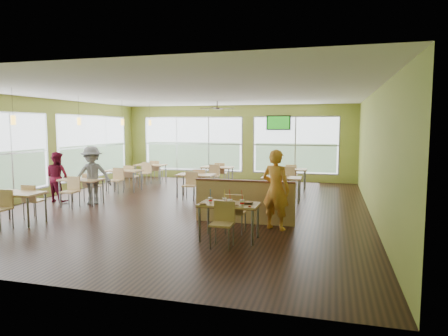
{
  "coord_description": "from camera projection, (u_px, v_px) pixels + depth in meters",
  "views": [
    {
      "loc": [
        4.0,
        -10.72,
        2.31
      ],
      "look_at": [
        1.26,
        -0.7,
        1.22
      ],
      "focal_mm": 32.0,
      "sensor_mm": 36.0,
      "label": 1
    }
  ],
  "objects": [
    {
      "name": "cup_red_near",
      "position": [
        230.0,
        202.0,
        7.83
      ],
      "size": [
        0.1,
        0.1,
        0.35
      ],
      "color": "white",
      "rests_on": "main_table"
    },
    {
      "name": "window_bays",
      "position": [
        151.0,
        148.0,
        15.07
      ],
      "size": [
        9.24,
        10.24,
        2.38
      ],
      "color": "white",
      "rests_on": "room"
    },
    {
      "name": "half_wall_divider",
      "position": [
        244.0,
        201.0,
        9.51
      ],
      "size": [
        2.4,
        0.14,
        1.04
      ],
      "color": "#D6B573",
      "rests_on": "floor"
    },
    {
      "name": "patron_maroon",
      "position": [
        57.0,
        177.0,
        12.18
      ],
      "size": [
        0.86,
        0.73,
        1.54
      ],
      "primitive_type": "imported",
      "rotation": [
        0.0,
        0.0,
        2.92
      ],
      "color": "#5D0E21",
      "rests_on": "floor"
    },
    {
      "name": "ketchup_cup",
      "position": [
        250.0,
        206.0,
        7.73
      ],
      "size": [
        0.06,
        0.06,
        0.02
      ],
      "primitive_type": "cylinder",
      "color": "#A42911",
      "rests_on": "main_table"
    },
    {
      "name": "wrapper_mid",
      "position": [
        227.0,
        201.0,
        8.23
      ],
      "size": [
        0.26,
        0.25,
        0.05
      ],
      "primitive_type": "ellipsoid",
      "rotation": [
        0.0,
        0.0,
        0.37
      ],
      "color": "#AA7A52",
      "rests_on": "main_table"
    },
    {
      "name": "cup_red_far",
      "position": [
        242.0,
        203.0,
        7.8
      ],
      "size": [
        0.09,
        0.09,
        0.34
      ],
      "color": "white",
      "rests_on": "main_table"
    },
    {
      "name": "dining_tables",
      "position": [
        177.0,
        176.0,
        13.43
      ],
      "size": [
        6.92,
        8.72,
        0.87
      ],
      "color": "#D6B573",
      "rests_on": "floor"
    },
    {
      "name": "pendant_lights",
      "position": [
        101.0,
        122.0,
        12.81
      ],
      "size": [
        0.11,
        7.31,
        0.86
      ],
      "color": "#2D2119",
      "rests_on": "ceiling"
    },
    {
      "name": "food_basket",
      "position": [
        248.0,
        203.0,
        8.02
      ],
      "size": [
        0.22,
        0.22,
        0.05
      ],
      "color": "black",
      "rests_on": "main_table"
    },
    {
      "name": "cup_blue",
      "position": [
        210.0,
        200.0,
        8.11
      ],
      "size": [
        0.09,
        0.09,
        0.31
      ],
      "color": "white",
      "rests_on": "main_table"
    },
    {
      "name": "man_plaid",
      "position": [
        276.0,
        190.0,
        8.9
      ],
      "size": [
        0.77,
        0.63,
        1.8
      ],
      "primitive_type": "imported",
      "rotation": [
        0.0,
        0.0,
        2.8
      ],
      "color": "orange",
      "rests_on": "floor"
    },
    {
      "name": "patron_grey",
      "position": [
        92.0,
        175.0,
        11.83
      ],
      "size": [
        1.27,
        1.01,
        1.72
      ],
      "primitive_type": "imported",
      "rotation": [
        0.0,
        0.0,
        0.39
      ],
      "color": "slate",
      "rests_on": "floor"
    },
    {
      "name": "tv_backwall",
      "position": [
        278.0,
        123.0,
        16.5
      ],
      "size": [
        1.0,
        0.07,
        0.6
      ],
      "color": "black",
      "rests_on": "wall_back"
    },
    {
      "name": "ceiling_fan",
      "position": [
        217.0,
        108.0,
        14.15
      ],
      "size": [
        1.25,
        1.25,
        0.29
      ],
      "color": "#2D2119",
      "rests_on": "ceiling"
    },
    {
      "name": "main_table",
      "position": [
        229.0,
        209.0,
        8.11
      ],
      "size": [
        1.22,
        1.52,
        0.87
      ],
      "color": "#D6B573",
      "rests_on": "floor"
    },
    {
      "name": "wrapper_right",
      "position": [
        236.0,
        205.0,
        7.82
      ],
      "size": [
        0.13,
        0.12,
        0.03
      ],
      "primitive_type": "ellipsoid",
      "rotation": [
        0.0,
        0.0,
        -0.01
      ],
      "color": "#AA7A52",
      "rests_on": "main_table"
    },
    {
      "name": "cup_yellow",
      "position": [
        225.0,
        201.0,
        8.05
      ],
      "size": [
        0.09,
        0.09,
        0.31
      ],
      "color": "white",
      "rests_on": "main_table"
    },
    {
      "name": "room",
      "position": [
        188.0,
        151.0,
        11.41
      ],
      "size": [
        12.0,
        12.04,
        3.2
      ],
      "color": "black",
      "rests_on": "ground"
    },
    {
      "name": "wrapper_left",
      "position": [
        203.0,
        204.0,
        7.95
      ],
      "size": [
        0.2,
        0.19,
        0.04
      ],
      "primitive_type": "ellipsoid",
      "rotation": [
        0.0,
        0.0,
        -0.3
      ],
      "color": "#AA7A52",
      "rests_on": "main_table"
    }
  ]
}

